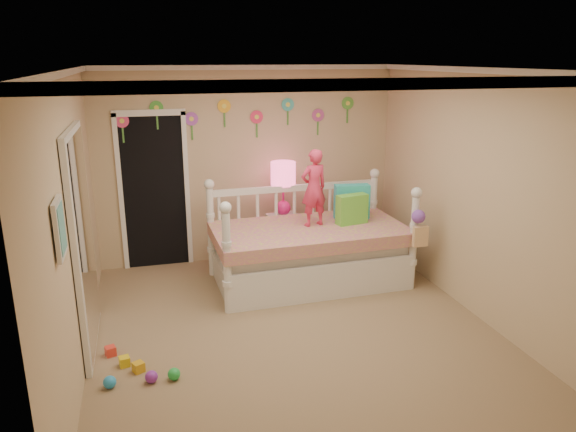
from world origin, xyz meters
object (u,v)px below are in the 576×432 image
object	(u,v)px
child	(314,188)
nightstand	(283,239)
daybed	(309,232)
table_lamp	(283,180)

from	to	relation	value
child	nightstand	size ratio (longest dim) A/B	1.41
daybed	nightstand	bearing A→B (deg)	99.27
nightstand	child	bearing A→B (deg)	-80.99
daybed	child	xyz separation A→B (m)	(0.07, 0.04, 0.54)
child	table_lamp	bearing A→B (deg)	-85.96
daybed	nightstand	world-z (taller)	daybed
nightstand	table_lamp	world-z (taller)	table_lamp
child	table_lamp	xyz separation A→B (m)	(-0.20, 0.68, -0.04)
child	table_lamp	size ratio (longest dim) A/B	1.31
child	daybed	bearing A→B (deg)	20.08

